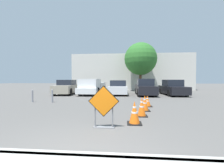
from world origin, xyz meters
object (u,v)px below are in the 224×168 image
(bollard_nearest, at_px, (52,95))
(pickup_truck, at_px, (92,87))
(traffic_cone_third, at_px, (145,103))
(parked_car_third, at_px, (145,88))
(traffic_cone_second, at_px, (142,107))
(parked_car_second, at_px, (118,88))
(bollard_second, at_px, (32,96))
(road_closed_sign, at_px, (104,105))
(parked_car_nearest, at_px, (67,87))
(traffic_cone_nearest, at_px, (134,113))
(traffic_cone_fourth, at_px, (147,101))
(parked_car_fourth, at_px, (173,88))

(bollard_nearest, bearing_deg, pickup_truck, 75.90)
(traffic_cone_third, xyz_separation_m, parked_car_third, (1.06, 7.79, 0.36))
(traffic_cone_second, xyz_separation_m, parked_car_second, (-1.41, 9.27, 0.27))
(parked_car_second, xyz_separation_m, bollard_second, (-5.63, -5.93, -0.22))
(road_closed_sign, height_order, bollard_second, road_closed_sign)
(pickup_truck, bearing_deg, road_closed_sign, 106.83)
(traffic_cone_third, bearing_deg, road_closed_sign, -120.82)
(bollard_nearest, height_order, bollard_second, bollard_nearest)
(road_closed_sign, height_order, pickup_truck, pickup_truck)
(parked_car_third, xyz_separation_m, bollard_nearest, (-6.95, -5.59, -0.26))
(parked_car_nearest, distance_m, bollard_second, 5.73)
(road_closed_sign, relative_size, traffic_cone_second, 1.65)
(traffic_cone_nearest, distance_m, traffic_cone_fourth, 3.61)
(parked_car_nearest, bearing_deg, bollard_nearest, 99.37)
(parked_car_nearest, distance_m, pickup_truck, 2.72)
(parked_car_third, height_order, bollard_nearest, parked_car_third)
(parked_car_fourth, height_order, bollard_nearest, parked_car_fourth)
(pickup_truck, relative_size, bollard_nearest, 6.12)
(traffic_cone_nearest, xyz_separation_m, bollard_nearest, (-5.24, 4.46, 0.09))
(bollard_second, bearing_deg, parked_car_nearest, 88.46)
(traffic_cone_third, bearing_deg, parked_car_nearest, 132.06)
(pickup_truck, bearing_deg, bollard_second, 66.17)
(traffic_cone_nearest, relative_size, parked_car_fourth, 0.19)
(traffic_cone_third, xyz_separation_m, pickup_truck, (-4.43, 8.01, 0.35))
(traffic_cone_third, bearing_deg, traffic_cone_fourth, 75.44)
(road_closed_sign, distance_m, parked_car_third, 10.93)
(road_closed_sign, xyz_separation_m, parked_car_nearest, (-5.48, 10.72, -0.02))
(parked_car_third, relative_size, bollard_nearest, 5.10)
(bollard_second, bearing_deg, parked_car_fourth, 27.06)
(parked_car_second, relative_size, bollard_second, 4.86)
(traffic_cone_third, xyz_separation_m, bollard_nearest, (-5.89, 2.20, 0.10))
(parked_car_second, distance_m, parked_car_third, 2.76)
(traffic_cone_nearest, relative_size, traffic_cone_third, 1.02)
(traffic_cone_fourth, height_order, pickup_truck, pickup_truck)
(parked_car_second, distance_m, bollard_second, 8.18)
(parked_car_nearest, xyz_separation_m, pickup_truck, (2.72, 0.08, 0.02))
(traffic_cone_nearest, distance_m, traffic_cone_third, 2.35)
(parked_car_fourth, bearing_deg, bollard_second, 23.50)
(traffic_cone_fourth, height_order, bollard_nearest, bollard_nearest)
(parked_car_fourth, relative_size, bollard_nearest, 4.69)
(parked_car_fourth, bearing_deg, parked_car_second, -6.26)
(parked_car_second, bearing_deg, traffic_cone_fourth, 105.03)
(parked_car_nearest, distance_m, parked_car_third, 8.21)
(traffic_cone_nearest, distance_m, parked_car_third, 10.20)
(traffic_cone_second, bearing_deg, parked_car_second, 98.62)
(road_closed_sign, height_order, parked_car_fourth, parked_car_fourth)
(traffic_cone_third, relative_size, traffic_cone_fourth, 1.23)
(parked_car_nearest, xyz_separation_m, bollard_nearest, (1.26, -5.73, -0.24))
(traffic_cone_third, distance_m, parked_car_third, 7.87)
(traffic_cone_third, height_order, parked_car_third, parked_car_third)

